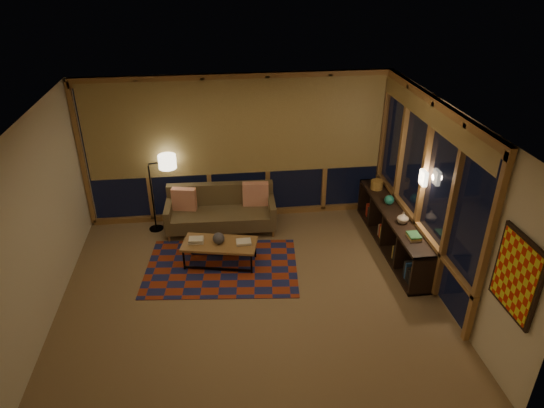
{
  "coord_description": "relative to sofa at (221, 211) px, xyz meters",
  "views": [
    {
      "loc": [
        -0.4,
        -5.69,
        4.54
      ],
      "look_at": [
        0.38,
        0.47,
        1.25
      ],
      "focal_mm": 32.0,
      "sensor_mm": 36.0,
      "label": 1
    }
  ],
  "objects": [
    {
      "name": "floor",
      "position": [
        0.36,
        -1.94,
        -0.39
      ],
      "size": [
        5.5,
        5.0,
        0.01
      ],
      "primitive_type": "cube",
      "color": "olive",
      "rests_on": "ground"
    },
    {
      "name": "ceiling",
      "position": [
        0.36,
        -1.94,
        2.31
      ],
      "size": [
        5.5,
        5.0,
        0.01
      ],
      "primitive_type": "cube",
      "color": "silver",
      "rests_on": "walls"
    },
    {
      "name": "walls",
      "position": [
        0.36,
        -1.94,
        0.96
      ],
      "size": [
        5.51,
        5.01,
        2.7
      ],
      "color": "beige",
      "rests_on": "floor"
    },
    {
      "name": "window_wall_back",
      "position": [
        0.36,
        0.49,
        0.96
      ],
      "size": [
        5.3,
        0.16,
        2.6
      ],
      "primitive_type": null,
      "color": "olive",
      "rests_on": "walls"
    },
    {
      "name": "window_wall_right",
      "position": [
        3.04,
        -1.34,
        0.96
      ],
      "size": [
        0.16,
        3.7,
        2.6
      ],
      "primitive_type": null,
      "color": "olive",
      "rests_on": "walls"
    },
    {
      "name": "wall_art",
      "position": [
        3.07,
        -3.79,
        1.06
      ],
      "size": [
        0.06,
        0.74,
        0.94
      ],
      "primitive_type": null,
      "color": "red",
      "rests_on": "walls"
    },
    {
      "name": "wall_sconce",
      "position": [
        2.98,
        -1.49,
        1.16
      ],
      "size": [
        0.12,
        0.18,
        0.22
      ],
      "primitive_type": null,
      "color": "#F7E8C0",
      "rests_on": "walls"
    },
    {
      "name": "sofa",
      "position": [
        0.0,
        0.0,
        0.0
      ],
      "size": [
        1.94,
        0.85,
        0.78
      ],
      "primitive_type": null,
      "rotation": [
        0.0,
        0.0,
        -0.04
      ],
      "color": "brown",
      "rests_on": "floor"
    },
    {
      "name": "pillow_left",
      "position": [
        -0.63,
        0.13,
        0.21
      ],
      "size": [
        0.44,
        0.23,
        0.42
      ],
      "primitive_type": null,
      "rotation": [
        0.0,
        0.0,
        -0.21
      ],
      "color": "red",
      "rests_on": "sofa"
    },
    {
      "name": "pillow_right",
      "position": [
        0.64,
        0.16,
        0.23
      ],
      "size": [
        0.48,
        0.19,
        0.47
      ],
      "primitive_type": null,
      "rotation": [
        0.0,
        0.0,
        -0.08
      ],
      "color": "red",
      "rests_on": "sofa"
    },
    {
      "name": "area_rug",
      "position": [
        -0.04,
        -1.19,
        -0.39
      ],
      "size": [
        2.55,
        1.84,
        0.01
      ],
      "primitive_type": "cube",
      "rotation": [
        0.0,
        0.0,
        -0.1
      ],
      "color": "maroon",
      "rests_on": "floor"
    },
    {
      "name": "coffee_table",
      "position": [
        -0.05,
        -1.06,
        -0.2
      ],
      "size": [
        1.26,
        0.78,
        0.39
      ],
      "primitive_type": null,
      "rotation": [
        0.0,
        0.0,
        -0.22
      ],
      "color": "olive",
      "rests_on": "floor"
    },
    {
      "name": "book_stack_a",
      "position": [
        -0.42,
        -0.98,
        0.03
      ],
      "size": [
        0.25,
        0.21,
        0.07
      ],
      "primitive_type": null,
      "rotation": [
        0.0,
        0.0,
        -0.07
      ],
      "color": "beige",
      "rests_on": "coffee_table"
    },
    {
      "name": "book_stack_b",
      "position": [
        0.33,
        -1.13,
        0.02
      ],
      "size": [
        0.22,
        0.17,
        0.04
      ],
      "primitive_type": null,
      "rotation": [
        0.0,
        0.0,
        0.01
      ],
      "color": "beige",
      "rests_on": "coffee_table"
    },
    {
      "name": "ceramic_pot",
      "position": [
        -0.06,
        -1.07,
        0.09
      ],
      "size": [
        0.22,
        0.22,
        0.19
      ],
      "primitive_type": "sphere",
      "rotation": [
        0.0,
        0.0,
        -0.17
      ],
      "color": "black",
      "rests_on": "coffee_table"
    },
    {
      "name": "floor_lamp",
      "position": [
        -1.19,
        0.18,
        0.31
      ],
      "size": [
        0.53,
        0.4,
        1.41
      ],
      "primitive_type": null,
      "rotation": [
        0.0,
        0.0,
        0.22
      ],
      "color": "black",
      "rests_on": "floor"
    },
    {
      "name": "bookshelf",
      "position": [
        2.85,
        -0.94,
        -0.06
      ],
      "size": [
        0.4,
        2.68,
        0.67
      ],
      "primitive_type": null,
      "color": "black",
      "rests_on": "floor"
    },
    {
      "name": "basket",
      "position": [
        2.83,
        -0.02,
        0.36
      ],
      "size": [
        0.28,
        0.28,
        0.16
      ],
      "primitive_type": "cylinder",
      "rotation": [
        0.0,
        0.0,
        0.35
      ],
      "color": "#A87F37",
      "rests_on": "bookshelf"
    },
    {
      "name": "teal_bowl",
      "position": [
        2.85,
        -0.63,
        0.36
      ],
      "size": [
        0.18,
        0.18,
        0.17
      ],
      "primitive_type": "sphere",
      "rotation": [
        0.0,
        0.0,
        0.1
      ],
      "color": "#1B6959",
      "rests_on": "bookshelf"
    },
    {
      "name": "vase",
      "position": [
        2.85,
        -1.27,
        0.37
      ],
      "size": [
        0.21,
        0.21,
        0.19
      ],
      "primitive_type": "imported",
      "rotation": [
        0.0,
        0.0,
        -0.13
      ],
      "color": "gray",
      "rests_on": "bookshelf"
    },
    {
      "name": "shelf_book_stack",
      "position": [
        2.85,
        -1.74,
        0.32
      ],
      "size": [
        0.22,
        0.28,
        0.08
      ],
      "primitive_type": null,
      "rotation": [
        0.0,
        0.0,
        -0.12
      ],
      "color": "beige",
      "rests_on": "bookshelf"
    }
  ]
}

